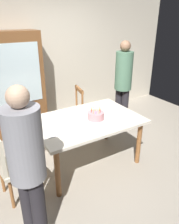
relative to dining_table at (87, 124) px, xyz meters
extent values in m
plane|color=#9E9384|center=(0.00, 0.00, -0.66)|extent=(6.40, 6.40, 0.00)
cube|color=beige|center=(0.00, 1.85, 0.64)|extent=(6.40, 0.10, 2.60)
cube|color=silver|center=(0.00, 0.00, 0.07)|extent=(1.54, 1.05, 0.04)
cylinder|color=brown|center=(-0.67, -0.43, -0.31)|extent=(0.07, 0.07, 0.71)
cylinder|color=brown|center=(0.67, -0.43, -0.31)|extent=(0.07, 0.07, 0.71)
cylinder|color=brown|center=(-0.67, 0.43, -0.31)|extent=(0.07, 0.07, 0.71)
cylinder|color=brown|center=(0.67, 0.43, -0.31)|extent=(0.07, 0.07, 0.71)
cylinder|color=silver|center=(0.10, -0.09, 0.09)|extent=(0.28, 0.28, 0.01)
cylinder|color=#D18C93|center=(0.10, -0.09, 0.15)|extent=(0.24, 0.24, 0.10)
cylinder|color=#F2994C|center=(0.17, -0.09, 0.23)|extent=(0.01, 0.01, 0.05)
sphere|color=#FFC64C|center=(0.17, -0.09, 0.26)|extent=(0.01, 0.01, 0.01)
cylinder|color=#66CC72|center=(0.15, -0.04, 0.23)|extent=(0.01, 0.01, 0.05)
sphere|color=#FFC64C|center=(0.15, -0.04, 0.26)|extent=(0.01, 0.01, 0.01)
cylinder|color=#66CC72|center=(0.11, -0.02, 0.23)|extent=(0.01, 0.01, 0.05)
sphere|color=#FFC64C|center=(0.11, -0.02, 0.26)|extent=(0.01, 0.01, 0.01)
cylinder|color=yellow|center=(0.07, -0.03, 0.23)|extent=(0.01, 0.01, 0.05)
sphere|color=#FFC64C|center=(0.07, -0.03, 0.26)|extent=(0.01, 0.01, 0.01)
cylinder|color=#E54C4C|center=(0.04, -0.06, 0.23)|extent=(0.01, 0.01, 0.05)
sphere|color=#FFC64C|center=(0.04, -0.06, 0.26)|extent=(0.01, 0.01, 0.01)
cylinder|color=#F2994C|center=(0.04, -0.11, 0.23)|extent=(0.01, 0.01, 0.05)
sphere|color=#FFC64C|center=(0.04, -0.11, 0.26)|extent=(0.01, 0.01, 0.01)
cylinder|color=#4C7FE5|center=(0.07, -0.14, 0.23)|extent=(0.01, 0.01, 0.05)
sphere|color=#FFC64C|center=(0.07, -0.14, 0.26)|extent=(0.01, 0.01, 0.01)
cylinder|color=yellow|center=(0.11, -0.15, 0.23)|extent=(0.01, 0.01, 0.05)
sphere|color=#FFC64C|center=(0.11, -0.15, 0.26)|extent=(0.01, 0.01, 0.01)
cylinder|color=#E54C4C|center=(0.15, -0.13, 0.23)|extent=(0.01, 0.01, 0.05)
sphere|color=#FFC64C|center=(0.15, -0.13, 0.26)|extent=(0.01, 0.01, 0.01)
cylinder|color=white|center=(-0.42, -0.24, 0.09)|extent=(0.22, 0.22, 0.01)
cylinder|color=white|center=(-0.08, 0.24, 0.09)|extent=(0.22, 0.22, 0.01)
cylinder|color=white|center=(0.46, -0.24, 0.09)|extent=(0.22, 0.22, 0.01)
cube|color=silver|center=(-0.58, -0.23, 0.09)|extent=(0.18, 0.03, 0.01)
cube|color=silver|center=(-0.24, 0.25, 0.09)|extent=(0.18, 0.05, 0.01)
cube|color=beige|center=(0.13, 0.85, -0.21)|extent=(0.52, 0.52, 0.05)
cylinder|color=brown|center=(-0.01, 1.05, -0.45)|extent=(0.04, 0.04, 0.42)
cylinder|color=brown|center=(-0.07, 0.71, -0.45)|extent=(0.04, 0.04, 0.42)
cylinder|color=brown|center=(0.33, 0.98, -0.45)|extent=(0.04, 0.04, 0.42)
cylinder|color=brown|center=(0.26, 0.65, -0.45)|extent=(0.04, 0.04, 0.42)
cylinder|color=brown|center=(0.36, 0.98, 0.04)|extent=(0.04, 0.04, 0.50)
cylinder|color=brown|center=(0.29, 0.63, 0.04)|extent=(0.04, 0.04, 0.50)
cube|color=brown|center=(0.32, 0.81, 0.26)|extent=(0.12, 0.40, 0.06)
cube|color=beige|center=(-1.07, -0.13, -0.21)|extent=(0.49, 0.49, 0.05)
cylinder|color=brown|center=(-0.88, -0.28, -0.45)|extent=(0.04, 0.04, 0.42)
cylinder|color=brown|center=(-0.92, 0.06, -0.45)|extent=(0.04, 0.04, 0.42)
cylinder|color=brown|center=(-1.22, -0.32, -0.45)|extent=(0.04, 0.04, 0.42)
cylinder|color=brown|center=(-1.26, 0.01, -0.45)|extent=(0.04, 0.04, 0.42)
cylinder|color=#262328|center=(-1.07, -0.90, -0.26)|extent=(0.14, 0.14, 0.80)
cylinder|color=#262328|center=(-1.14, -0.79, -0.26)|extent=(0.14, 0.14, 0.80)
cylinder|color=gray|center=(-1.10, -0.85, 0.47)|extent=(0.32, 0.32, 0.67)
sphere|color=#D8AD8C|center=(-1.10, -0.85, 0.90)|extent=(0.18, 0.18, 0.18)
cylinder|color=#262328|center=(1.14, 0.67, -0.24)|extent=(0.14, 0.14, 0.84)
cylinder|color=#262328|center=(1.20, 0.56, -0.24)|extent=(0.14, 0.14, 0.84)
cylinder|color=#4C7259|center=(1.17, 0.61, 0.53)|extent=(0.32, 0.32, 0.70)
sphere|color=#8C664C|center=(1.17, 0.61, 0.97)|extent=(0.19, 0.19, 0.19)
cube|color=brown|center=(-0.66, 1.56, 0.29)|extent=(1.10, 0.44, 1.90)
cube|color=silver|center=(-0.66, 1.34, 0.54)|extent=(0.94, 0.01, 1.04)
camera|label=1|loc=(-1.44, -2.45, 1.46)|focal=34.76mm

